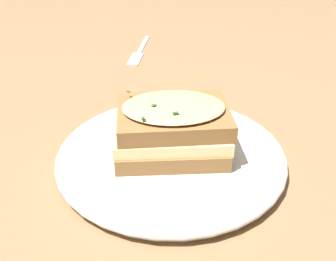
% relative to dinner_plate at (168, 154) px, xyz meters
% --- Properties ---
extents(ground_plane, '(2.40, 2.40, 0.00)m').
position_rel_dinner_plate_xyz_m(ground_plane, '(-0.01, 0.00, -0.01)').
color(ground_plane, olive).
extents(dinner_plate, '(0.27, 0.27, 0.02)m').
position_rel_dinner_plate_xyz_m(dinner_plate, '(0.00, 0.00, 0.00)').
color(dinner_plate, white).
rests_on(dinner_plate, ground_plane).
extents(sandwich, '(0.15, 0.16, 0.06)m').
position_rel_dinner_plate_xyz_m(sandwich, '(-0.00, -0.00, 0.04)').
color(sandwich, olive).
rests_on(sandwich, dinner_plate).
extents(fork, '(0.17, 0.08, 0.00)m').
position_rel_dinner_plate_xyz_m(fork, '(-0.29, -0.23, -0.01)').
color(fork, silver).
rests_on(fork, ground_plane).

